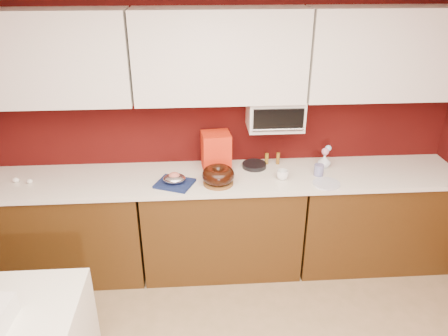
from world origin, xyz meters
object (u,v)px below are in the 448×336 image
at_px(bundt_cake, 218,175).
at_px(foil_ham_nest, 174,178).
at_px(toaster_oven, 275,113).
at_px(blue_jar, 319,170).
at_px(pandoro_box, 216,151).
at_px(flower_vase, 324,160).
at_px(coffee_mug, 282,174).

xyz_separation_m(bundt_cake, foil_ham_nest, (-0.35, 0.01, -0.03)).
relative_size(toaster_oven, foil_ham_nest, 2.52).
relative_size(toaster_oven, blue_jar, 4.76).
height_order(bundt_cake, foil_ham_nest, bundt_cake).
xyz_separation_m(bundt_cake, blue_jar, (0.84, 0.10, -0.03)).
height_order(toaster_oven, pandoro_box, toaster_oven).
bearing_deg(flower_vase, foil_ham_nest, -169.55).
bearing_deg(pandoro_box, bundt_cake, -95.54).
height_order(foil_ham_nest, pandoro_box, pandoro_box).
distance_m(bundt_cake, foil_ham_nest, 0.35).
bearing_deg(coffee_mug, bundt_cake, -174.85).
relative_size(bundt_cake, coffee_mug, 2.72).
distance_m(foil_ham_nest, coffee_mug, 0.87).
distance_m(pandoro_box, blue_jar, 0.87).
xyz_separation_m(toaster_oven, bundt_cake, (-0.49, -0.30, -0.39)).
height_order(bundt_cake, blue_jar, bundt_cake).
bearing_deg(foil_ham_nest, coffee_mug, 2.42).
bearing_deg(coffee_mug, flower_vase, 26.35).
relative_size(pandoro_box, coffee_mug, 3.37).
relative_size(toaster_oven, pandoro_box, 1.41).
bearing_deg(bundt_cake, coffee_mug, 5.15).
xyz_separation_m(bundt_cake, pandoro_box, (-0.00, 0.29, 0.08)).
bearing_deg(toaster_oven, blue_jar, -30.26).
bearing_deg(coffee_mug, toaster_oven, 98.56).
distance_m(pandoro_box, flower_vase, 0.93).
bearing_deg(bundt_cake, pandoro_box, 90.24).
bearing_deg(toaster_oven, foil_ham_nest, -160.52).
relative_size(bundt_cake, flower_vase, 1.96).
height_order(bundt_cake, pandoro_box, pandoro_box).
bearing_deg(blue_jar, pandoro_box, 166.94).
bearing_deg(flower_vase, pandoro_box, 176.94).
bearing_deg(pandoro_box, foil_ham_nest, -146.35).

